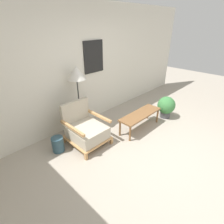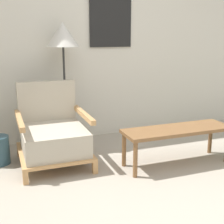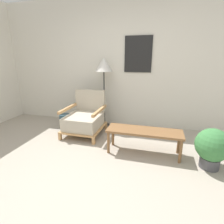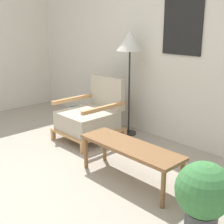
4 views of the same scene
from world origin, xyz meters
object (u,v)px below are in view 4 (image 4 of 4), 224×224
armchair (91,117)px  potted_plant (203,193)px  coffee_table (130,150)px  floor_lamp (130,44)px  vase (77,117)px

armchair → potted_plant: bearing=-16.4°
potted_plant → armchair: bearing=163.6°
coffee_table → potted_plant: size_ratio=2.03×
floor_lamp → vase: bearing=-157.5°
vase → potted_plant: size_ratio=0.53×
armchair → coffee_table: size_ratio=0.73×
armchair → vase: bearing=162.6°
armchair → floor_lamp: bearing=63.9°
floor_lamp → potted_plant: size_ratio=2.59×
coffee_table → potted_plant: (0.93, -0.15, -0.03)m
armchair → potted_plant: size_ratio=1.47×
coffee_table → vase: 1.90m
armchair → floor_lamp: floor_lamp is taller
armchair → vase: (-0.56, 0.18, -0.17)m
armchair → coffee_table: (1.22, -0.49, 0.03)m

